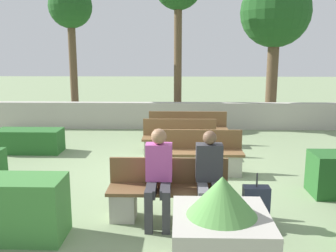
{
  "coord_description": "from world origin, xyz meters",
  "views": [
    {
      "loc": [
        0.25,
        -7.2,
        2.44
      ],
      "look_at": [
        0.03,
        0.5,
        0.9
      ],
      "focal_mm": 40.0,
      "sensor_mm": 36.0,
      "label": 1
    }
  ],
  "objects_px": {
    "bench_back": "(188,132)",
    "bench_left_side": "(198,158)",
    "suitcase": "(256,205)",
    "bench_front": "(168,196)",
    "bench_right_side": "(180,143)",
    "person_seated_man": "(210,174)",
    "planter_corner_left": "(221,235)",
    "person_seated_woman": "(159,172)",
    "tree_leftmost": "(71,11)",
    "tree_center_right": "(275,14)"
  },
  "relations": [
    {
      "from": "planter_corner_left",
      "to": "bench_back",
      "type": "bearing_deg",
      "value": 92.02
    },
    {
      "from": "person_seated_woman",
      "to": "tree_center_right",
      "type": "bearing_deg",
      "value": 66.25
    },
    {
      "from": "bench_back",
      "to": "bench_left_side",
      "type": "bearing_deg",
      "value": -91.1
    },
    {
      "from": "bench_front",
      "to": "tree_leftmost",
      "type": "distance_m",
      "value": 9.06
    },
    {
      "from": "bench_front",
      "to": "bench_back",
      "type": "height_order",
      "value": "same"
    },
    {
      "from": "planter_corner_left",
      "to": "suitcase",
      "type": "bearing_deg",
      "value": 64.05
    },
    {
      "from": "person_seated_woman",
      "to": "planter_corner_left",
      "type": "height_order",
      "value": "person_seated_woman"
    },
    {
      "from": "person_seated_man",
      "to": "planter_corner_left",
      "type": "distance_m",
      "value": 1.38
    },
    {
      "from": "bench_right_side",
      "to": "bench_front",
      "type": "bearing_deg",
      "value": -100.07
    },
    {
      "from": "bench_back",
      "to": "tree_leftmost",
      "type": "bearing_deg",
      "value": 135.63
    },
    {
      "from": "bench_left_side",
      "to": "tree_leftmost",
      "type": "relative_size",
      "value": 0.39
    },
    {
      "from": "bench_right_side",
      "to": "tree_leftmost",
      "type": "xyz_separation_m",
      "value": [
        -3.64,
        4.33,
        3.42
      ]
    },
    {
      "from": "bench_front",
      "to": "tree_center_right",
      "type": "relative_size",
      "value": 0.36
    },
    {
      "from": "bench_left_side",
      "to": "person_seated_man",
      "type": "relative_size",
      "value": 1.35
    },
    {
      "from": "bench_back",
      "to": "person_seated_woman",
      "type": "height_order",
      "value": "person_seated_woman"
    },
    {
      "from": "person_seated_man",
      "to": "suitcase",
      "type": "relative_size",
      "value": 1.76
    },
    {
      "from": "suitcase",
      "to": "planter_corner_left",
      "type": "bearing_deg",
      "value": -115.95
    },
    {
      "from": "bench_back",
      "to": "planter_corner_left",
      "type": "bearing_deg",
      "value": -92.73
    },
    {
      "from": "bench_front",
      "to": "person_seated_woman",
      "type": "relative_size",
      "value": 1.31
    },
    {
      "from": "bench_right_side",
      "to": "planter_corner_left",
      "type": "relative_size",
      "value": 1.49
    },
    {
      "from": "suitcase",
      "to": "tree_leftmost",
      "type": "height_order",
      "value": "tree_leftmost"
    },
    {
      "from": "planter_corner_left",
      "to": "tree_leftmost",
      "type": "distance_m",
      "value": 10.52
    },
    {
      "from": "bench_right_side",
      "to": "person_seated_man",
      "type": "xyz_separation_m",
      "value": [
        0.41,
        -3.44,
        0.41
      ]
    },
    {
      "from": "person_seated_man",
      "to": "suitcase",
      "type": "distance_m",
      "value": 0.81
    },
    {
      "from": "planter_corner_left",
      "to": "person_seated_woman",
      "type": "bearing_deg",
      "value": 118.38
    },
    {
      "from": "tree_leftmost",
      "to": "bench_back",
      "type": "bearing_deg",
      "value": -39.62
    },
    {
      "from": "suitcase",
      "to": "bench_front",
      "type": "bearing_deg",
      "value": 172.63
    },
    {
      "from": "tree_leftmost",
      "to": "bench_front",
      "type": "bearing_deg",
      "value": -65.6
    },
    {
      "from": "tree_leftmost",
      "to": "bench_left_side",
      "type": "bearing_deg",
      "value": -54.25
    },
    {
      "from": "bench_left_side",
      "to": "tree_leftmost",
      "type": "distance_m",
      "value": 7.67
    },
    {
      "from": "bench_right_side",
      "to": "person_seated_man",
      "type": "height_order",
      "value": "person_seated_man"
    },
    {
      "from": "planter_corner_left",
      "to": "bench_right_side",
      "type": "bearing_deg",
      "value": 95.1
    },
    {
      "from": "bench_right_side",
      "to": "person_seated_man",
      "type": "distance_m",
      "value": 3.49
    },
    {
      "from": "bench_front",
      "to": "person_seated_woman",
      "type": "height_order",
      "value": "person_seated_woman"
    },
    {
      "from": "suitcase",
      "to": "bench_right_side",
      "type": "bearing_deg",
      "value": 107.33
    },
    {
      "from": "person_seated_woman",
      "to": "planter_corner_left",
      "type": "bearing_deg",
      "value": -61.62
    },
    {
      "from": "tree_center_right",
      "to": "bench_back",
      "type": "bearing_deg",
      "value": -131.53
    },
    {
      "from": "bench_left_side",
      "to": "tree_leftmost",
      "type": "height_order",
      "value": "tree_leftmost"
    },
    {
      "from": "person_seated_woman",
      "to": "bench_front",
      "type": "bearing_deg",
      "value": 45.24
    },
    {
      "from": "bench_front",
      "to": "person_seated_man",
      "type": "xyz_separation_m",
      "value": [
        0.59,
        -0.14,
        0.4
      ]
    },
    {
      "from": "person_seated_woman",
      "to": "suitcase",
      "type": "xyz_separation_m",
      "value": [
        1.39,
        -0.03,
        -0.48
      ]
    },
    {
      "from": "tree_center_right",
      "to": "person_seated_man",
      "type": "bearing_deg",
      "value": -109.21
    },
    {
      "from": "person_seated_woman",
      "to": "bench_back",
      "type": "bearing_deg",
      "value": 83.42
    },
    {
      "from": "bench_left_side",
      "to": "bench_back",
      "type": "height_order",
      "value": "same"
    },
    {
      "from": "person_seated_woman",
      "to": "suitcase",
      "type": "relative_size",
      "value": 1.79
    },
    {
      "from": "bench_left_side",
      "to": "bench_back",
      "type": "relative_size",
      "value": 0.87
    },
    {
      "from": "bench_front",
      "to": "bench_left_side",
      "type": "relative_size",
      "value": 0.99
    },
    {
      "from": "bench_back",
      "to": "bench_front",
      "type": "bearing_deg",
      "value": -99.8
    },
    {
      "from": "person_seated_man",
      "to": "bench_back",
      "type": "bearing_deg",
      "value": 92.44
    },
    {
      "from": "bench_right_side",
      "to": "suitcase",
      "type": "height_order",
      "value": "bench_right_side"
    }
  ]
}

